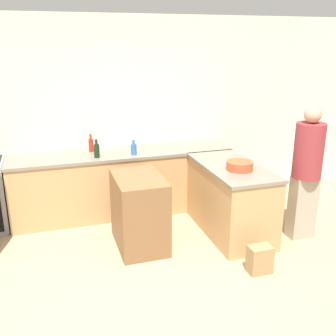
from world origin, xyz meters
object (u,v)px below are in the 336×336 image
Objects in this scene: hot_sauce_bottle at (91,145)px; island_table at (139,212)px; mixing_bowl at (240,166)px; wine_bottle_dark at (97,150)px; water_bottle_blue at (134,149)px; person_at_peninsula at (307,169)px; paper_bag at (260,259)px.

island_table is at bearing -71.54° from hot_sauce_bottle.
mixing_bowl is 1.28× the size of wine_bottle_dark.
water_bottle_blue reaches higher than mixing_bowl.
hot_sauce_bottle is 1.01× the size of wine_bottle_dark.
wine_bottle_dark is at bearing 146.10° from mixing_bowl.
wine_bottle_dark is (0.04, -0.31, -0.00)m from hot_sauce_bottle.
island_table is 3.53× the size of hot_sauce_bottle.
water_bottle_blue is 0.12× the size of person_at_peninsula.
water_bottle_blue reaches higher than paper_bag.
person_at_peninsula is (2.36, -1.55, -0.10)m from hot_sauce_bottle.
hot_sauce_bottle is 2.82m from person_at_peninsula.
island_table is 1.01m from water_bottle_blue.
water_bottle_blue is at bearing 135.54° from mixing_bowl.
water_bottle_blue is 0.49m from wine_bottle_dark.
person_at_peninsula reaches higher than paper_bag.
hot_sauce_bottle reaches higher than island_table.
wine_bottle_dark reaches higher than paper_bag.
water_bottle_blue is at bearing -30.96° from hot_sauce_bottle.
island_table is 0.53× the size of person_at_peninsula.
island_table is 1.46m from paper_bag.
wine_bottle_dark is (-0.49, 0.01, 0.02)m from water_bottle_blue.
water_bottle_blue is at bearing 117.41° from paper_bag.
mixing_bowl reaches higher than paper_bag.
person_at_peninsula is at bearing -14.58° from mixing_bowl.
person_at_peninsula reaches higher than mixing_bowl.
person_at_peninsula is at bearing 32.18° from paper_bag.
wine_bottle_dark is 0.15× the size of person_at_peninsula.
person_at_peninsula reaches higher than hot_sauce_bottle.
water_bottle_blue is at bearing 80.61° from island_table.
wine_bottle_dark is at bearing 128.27° from paper_bag.
island_table is 2.78× the size of mixing_bowl.
island_table is at bearing 168.90° from person_at_peninsula.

